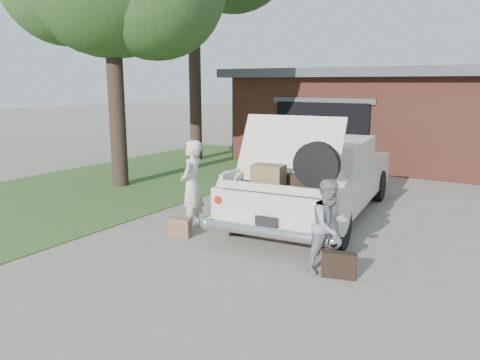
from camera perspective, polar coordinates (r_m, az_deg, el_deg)
The scene contains 8 objects.
ground at distance 8.27m, azimuth -2.24°, elevation -8.21°, with size 90.00×90.00×0.00m, color gray.
grass_strip at distance 13.94m, azimuth -14.00°, elevation -0.22°, with size 6.00×16.00×0.02m, color #2D4C1E.
house at distance 18.23m, azimuth 21.50°, elevation 7.35°, with size 12.80×7.80×3.30m.
sedan at distance 10.14m, azimuth 9.40°, elevation 0.33°, with size 2.82×5.94×2.25m.
woman_left at distance 9.03m, azimuth -5.91°, elevation -0.71°, with size 0.64×0.42×1.76m, color beige.
woman_right at distance 7.19m, azimuth 10.86°, elevation -5.51°, with size 0.70×0.54×1.43m, color gray.
suitcase_left at distance 8.84m, azimuth -7.34°, elevation -5.75°, with size 0.45×0.14×0.35m, color brown.
suitcase_right at distance 7.14m, azimuth 11.99°, elevation -10.10°, with size 0.50×0.16×0.39m, color black.
Camera 1 is at (4.41, -6.40, 2.83)m, focal length 35.00 mm.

